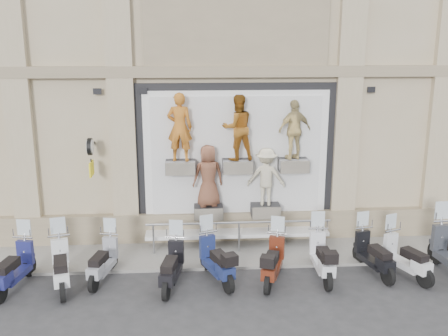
{
  "coord_description": "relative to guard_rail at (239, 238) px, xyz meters",
  "views": [
    {
      "loc": [
        -1.3,
        -10.58,
        5.58
      ],
      "look_at": [
        -0.41,
        1.9,
        2.45
      ],
      "focal_mm": 40.0,
      "sensor_mm": 36.0,
      "label": 1
    }
  ],
  "objects": [
    {
      "name": "clock_sign_bracket",
      "position": [
        -3.9,
        0.47,
        2.34
      ],
      "size": [
        0.1,
        0.8,
        1.02
      ],
      "color": "black",
      "rests_on": "ground"
    },
    {
      "name": "scooter_e",
      "position": [
        -0.7,
        -1.55,
        0.28
      ],
      "size": [
        1.15,
        1.9,
        1.49
      ],
      "primitive_type": null,
      "rotation": [
        0.0,
        0.0,
        0.36
      ],
      "color": "navy",
      "rests_on": "ground"
    },
    {
      "name": "ground",
      "position": [
        0.0,
        -2.0,
        -0.47
      ],
      "size": [
        90.0,
        90.0,
        0.0
      ],
      "primitive_type": "plane",
      "color": "#303033",
      "rests_on": "ground"
    },
    {
      "name": "scooter_d",
      "position": [
        -1.76,
        -1.77,
        0.26
      ],
      "size": [
        0.82,
        1.85,
        1.45
      ],
      "primitive_type": null,
      "rotation": [
        0.0,
        0.0,
        -0.18
      ],
      "color": "black",
      "rests_on": "ground"
    },
    {
      "name": "scooter_b",
      "position": [
        -4.33,
        -1.64,
        0.3
      ],
      "size": [
        1.01,
        1.97,
        1.53
      ],
      "primitive_type": null,
      "rotation": [
        0.0,
        0.0,
        0.25
      ],
      "color": "silver",
      "rests_on": "ground"
    },
    {
      "name": "guard_rail",
      "position": [
        0.0,
        0.0,
        0.0
      ],
      "size": [
        5.06,
        0.1,
        0.93
      ],
      "primitive_type": null,
      "color": "#9EA0A5",
      "rests_on": "ground"
    },
    {
      "name": "building",
      "position": [
        0.0,
        5.0,
        5.54
      ],
      "size": [
        14.0,
        8.6,
        12.0
      ],
      "primitive_type": null,
      "color": "tan",
      "rests_on": "ground"
    },
    {
      "name": "scooter_g",
      "position": [
        1.87,
        -1.55,
        0.28
      ],
      "size": [
        0.6,
        1.86,
        1.5
      ],
      "primitive_type": null,
      "rotation": [
        0.0,
        0.0,
        -0.03
      ],
      "color": "silver",
      "rests_on": "ground"
    },
    {
      "name": "shop_vitrine",
      "position": [
        0.03,
        0.74,
        1.96
      ],
      "size": [
        5.6,
        0.85,
        4.3
      ],
      "color": "black",
      "rests_on": "ground"
    },
    {
      "name": "scooter_i",
      "position": [
        3.93,
        -1.65,
        0.25
      ],
      "size": [
        1.12,
        1.84,
        1.44
      ],
      "primitive_type": null,
      "rotation": [
        0.0,
        0.0,
        0.37
      ],
      "color": "silver",
      "rests_on": "ground"
    },
    {
      "name": "scooter_f",
      "position": [
        0.65,
        -1.67,
        0.26
      ],
      "size": [
        1.09,
        1.86,
        1.45
      ],
      "primitive_type": null,
      "rotation": [
        0.0,
        0.0,
        -0.34
      ],
      "color": "#541D0E",
      "rests_on": "ground"
    },
    {
      "name": "sidewalk",
      "position": [
        0.0,
        0.1,
        -0.43
      ],
      "size": [
        16.0,
        2.2,
        0.08
      ],
      "primitive_type": "cube",
      "color": "gray",
      "rests_on": "ground"
    },
    {
      "name": "scooter_h",
      "position": [
        3.2,
        -1.43,
        0.25
      ],
      "size": [
        0.88,
        1.83,
        1.43
      ],
      "primitive_type": null,
      "rotation": [
        0.0,
        0.0,
        0.22
      ],
      "color": "black",
      "rests_on": "ground"
    },
    {
      "name": "scooter_a",
      "position": [
        -5.41,
        -1.62,
        0.28
      ],
      "size": [
        0.86,
        1.91,
        1.5
      ],
      "primitive_type": null,
      "rotation": [
        0.0,
        0.0,
        -0.18
      ],
      "color": "navy",
      "rests_on": "ground"
    },
    {
      "name": "scooter_c",
      "position": [
        -3.42,
        -1.31,
        0.23
      ],
      "size": [
        0.85,
        1.77,
        1.38
      ],
      "primitive_type": null,
      "rotation": [
        0.0,
        0.0,
        -0.21
      ],
      "color": "gray",
      "rests_on": "ground"
    }
  ]
}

